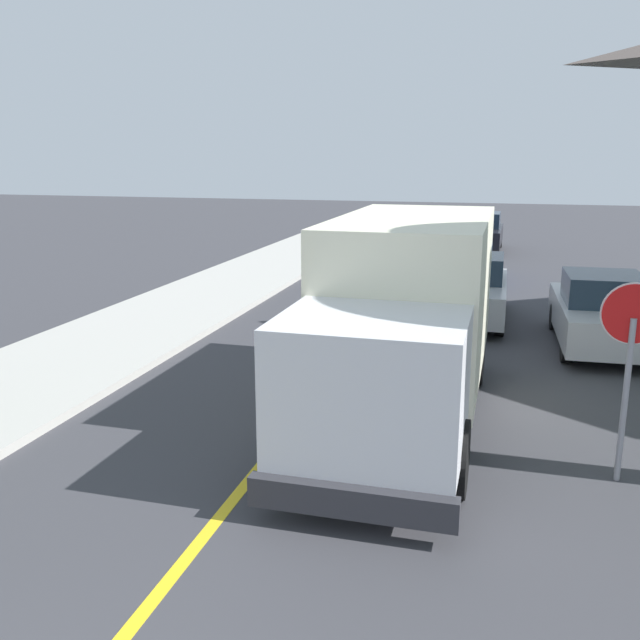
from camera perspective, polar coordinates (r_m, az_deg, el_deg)
name	(u,v)px	position (r m, az deg, el deg)	size (l,w,h in m)	color
centre_line_yellow	(321,390)	(12.70, 0.07, -5.77)	(0.16, 56.00, 0.01)	gold
box_truck	(406,311)	(11.12, 7.06, 0.76)	(2.45, 7.20, 3.20)	#F2EDCC
parked_car_near	(470,290)	(18.21, 12.22, 2.45)	(1.81, 4.40, 1.67)	#B7B7BC
parked_car_mid	(464,257)	(24.01, 11.74, 5.12)	(1.84, 4.42, 1.67)	#2D4793
parked_car_far	(480,233)	(31.39, 13.05, 6.99)	(1.89, 4.44, 1.67)	black
parked_van_across	(600,312)	(16.46, 22.03, 0.58)	(1.92, 4.45, 1.67)	#B7B7BC
stop_sign	(631,344)	(9.62, 24.17, -1.84)	(0.80, 0.10, 2.65)	gray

